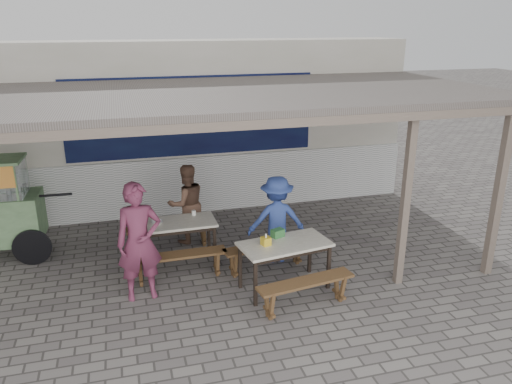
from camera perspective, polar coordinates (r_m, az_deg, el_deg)
The scene contains 16 objects.
ground at distance 8.15m, azimuth -2.08°, elevation -9.38°, with size 60.00×60.00×0.00m, color slate.
back_wall at distance 10.90m, azimuth -6.61°, elevation 7.49°, with size 9.00×1.28×3.50m.
warung_roof at distance 8.14m, azimuth -3.70°, elevation 10.79°, with size 9.00×4.21×2.81m.
table_left at distance 8.32m, azimuth -9.47°, elevation -3.93°, with size 1.40×0.67×0.75m.
bench_left_street at distance 7.92m, azimuth -8.81°, elevation -7.73°, with size 1.50×0.30×0.45m.
bench_left_wall at distance 8.98m, azimuth -9.82°, elevation -4.46°, with size 1.50×0.30×0.45m.
table_right at distance 7.48m, azimuth 3.30°, elevation -6.40°, with size 1.42×0.88×0.75m.
bench_right_street at distance 7.13m, azimuth 5.71°, elevation -10.84°, with size 1.46×0.50×0.45m.
bench_right_wall at distance 8.14m, azimuth 1.14°, elevation -6.74°, with size 1.46×0.50×0.45m.
patron_street_side at distance 7.34m, azimuth -13.20°, elevation -5.58°, with size 0.64×0.42×1.77m, color #6C2C46.
patron_wall_side at distance 9.11m, azimuth -7.91°, elevation -1.33°, with size 0.71×0.56×1.47m, color brown.
patron_right_table at distance 8.31m, azimuth 2.36°, elevation -3.14°, with size 0.96×0.55×1.48m, color #314897.
tissue_box at distance 7.34m, azimuth 1.14°, elevation -5.64°, with size 0.12×0.12×0.12m, color gold.
donation_box at distance 7.61m, azimuth 2.49°, elevation -4.71°, with size 0.19×0.13×0.13m, color #337338.
condiment_jar at distance 8.52m, azimuth -7.12°, elevation -2.37°, with size 0.07×0.07×0.08m, color white.
condiment_bowl at distance 8.26m, azimuth -11.22°, elevation -3.42°, with size 0.19×0.19×0.05m, color silver.
Camera 1 is at (-1.62, -6.99, 3.87)m, focal length 35.00 mm.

